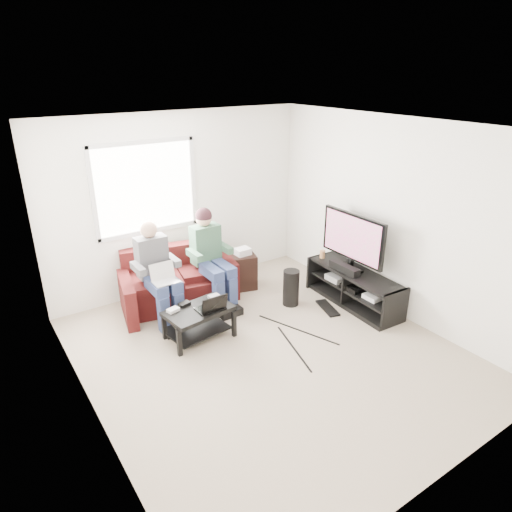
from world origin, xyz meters
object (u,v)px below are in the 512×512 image
object	(u,v)px
sofa	(178,283)
coffee_table	(199,317)
subwoofer	(291,288)
end_table	(243,270)
tv	(353,239)
tv_stand	(354,289)

from	to	relation	value
sofa	coffee_table	world-z (taller)	sofa
subwoofer	end_table	bearing A→B (deg)	107.58
subwoofer	coffee_table	bearing A→B (deg)	-178.38
sofa	subwoofer	xyz separation A→B (m)	(1.28, -0.97, -0.04)
tv	subwoofer	distance (m)	1.09
coffee_table	subwoofer	bearing A→B (deg)	1.62
sofa	subwoofer	bearing A→B (deg)	-37.33
sofa	end_table	size ratio (longest dim) A/B	2.87
coffee_table	sofa	bearing A→B (deg)	78.79
coffee_table	subwoofer	xyz separation A→B (m)	(1.48, 0.04, -0.04)
coffee_table	tv_stand	xyz separation A→B (m)	(2.22, -0.44, -0.07)
coffee_table	tv	distance (m)	2.34
coffee_table	tv_stand	bearing A→B (deg)	-11.30
sofa	end_table	world-z (taller)	sofa
subwoofer	end_table	size ratio (longest dim) A/B	0.81
coffee_table	tv	bearing A→B (deg)	-8.81
subwoofer	tv_stand	bearing A→B (deg)	-33.11
tv_stand	end_table	size ratio (longest dim) A/B	2.40
coffee_table	subwoofer	distance (m)	1.48
tv_stand	end_table	world-z (taller)	end_table
coffee_table	end_table	world-z (taller)	end_table
subwoofer	tv	bearing A→B (deg)	-27.46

